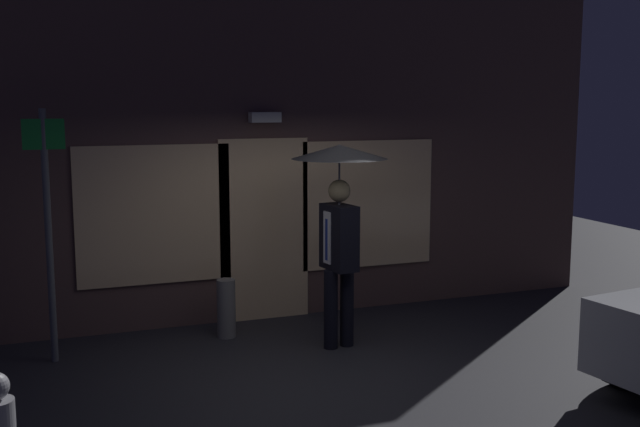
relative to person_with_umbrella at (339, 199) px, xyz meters
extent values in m
plane|color=#26262B|center=(-0.43, -0.85, -1.61)|extent=(18.00, 18.00, 0.00)
cube|color=brown|center=(-0.43, 1.50, 0.62)|extent=(9.12, 0.30, 4.46)
cube|color=#F9D199|center=(-0.43, 1.33, -0.51)|extent=(1.10, 0.04, 2.20)
cube|color=#F9D199|center=(-1.74, 1.33, -0.26)|extent=(1.76, 0.04, 1.60)
cube|color=#F9D199|center=(0.94, 1.33, -0.26)|extent=(1.76, 0.04, 1.60)
cube|color=white|center=(-0.43, 1.25, 0.84)|extent=(0.36, 0.16, 0.12)
cylinder|color=black|center=(0.10, 0.01, -1.18)|extent=(0.15, 0.15, 0.86)
cylinder|color=black|center=(-0.10, -0.01, -1.18)|extent=(0.15, 0.15, 0.86)
cube|color=black|center=(0.00, 0.00, -0.40)|extent=(0.30, 0.49, 0.69)
cube|color=silver|center=(-0.13, 0.02, -0.40)|extent=(0.04, 0.14, 0.56)
cube|color=navy|center=(-0.13, 0.02, -0.42)|extent=(0.03, 0.05, 0.44)
sphere|color=tan|center=(0.00, 0.00, 0.09)|extent=(0.24, 0.24, 0.24)
cylinder|color=slate|center=(0.00, 0.00, 0.10)|extent=(0.02, 0.02, 0.95)
cone|color=black|center=(0.00, 0.00, 0.50)|extent=(1.01, 1.01, 0.15)
cylinder|color=black|center=(2.06, -2.02, -1.29)|extent=(0.66, 0.31, 0.64)
cylinder|color=#595B60|center=(-2.90, 0.60, -0.33)|extent=(0.07, 0.07, 2.57)
cube|color=#198C33|center=(-2.90, 0.58, 0.71)|extent=(0.40, 0.02, 0.30)
cylinder|color=slate|center=(-1.05, 0.77, -1.28)|extent=(0.21, 0.21, 0.66)
camera|label=1|loc=(-3.02, -7.42, 1.04)|focal=43.04mm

